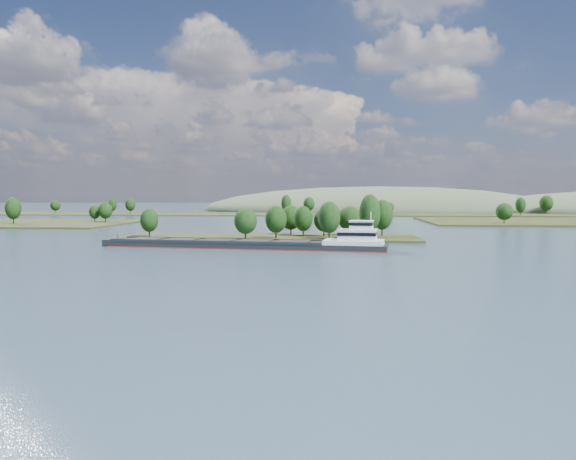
# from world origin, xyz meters

# --- Properties ---
(ground) EXTENTS (1800.00, 1800.00, 0.00)m
(ground) POSITION_xyz_m (0.00, 120.00, 0.00)
(ground) COLOR #354B5C
(ground) RESTS_ON ground
(tree_island) EXTENTS (100.00, 30.03, 15.46)m
(tree_island) POSITION_xyz_m (8.26, 179.30, 3.88)
(tree_island) COLOR #272E14
(tree_island) RESTS_ON ground
(back_shoreline) EXTENTS (900.00, 60.00, 15.14)m
(back_shoreline) POSITION_xyz_m (8.86, 399.79, 0.67)
(back_shoreline) COLOR #272E14
(back_shoreline) RESTS_ON ground
(hill_west) EXTENTS (320.00, 160.00, 44.00)m
(hill_west) POSITION_xyz_m (60.00, 500.00, 0.00)
(hill_west) COLOR #455238
(hill_west) RESTS_ON ground
(cargo_barge) EXTENTS (80.56, 20.07, 10.82)m
(cargo_barge) POSITION_xyz_m (2.53, 145.05, 1.36)
(cargo_barge) COLOR black
(cargo_barge) RESTS_ON ground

